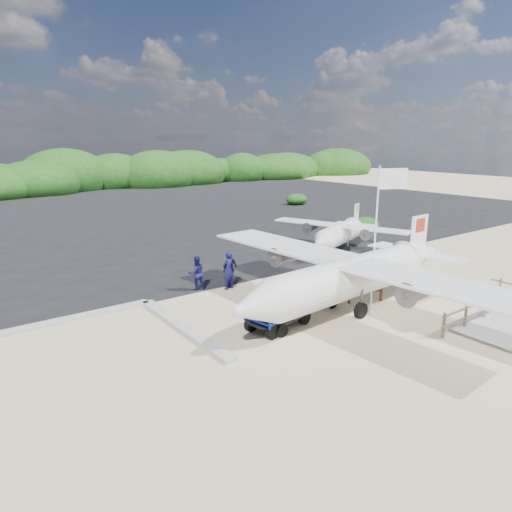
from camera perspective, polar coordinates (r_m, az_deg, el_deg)
The scene contains 13 objects.
ground at distance 19.56m, azimuth 4.88°, elevation -7.37°, with size 160.00×160.00×0.00m, color beige.
asphalt_apron at distance 45.81m, azimuth -20.65°, elevation 4.45°, with size 90.00×50.00×0.04m, color #B2B2B2, non-canonical shape.
lagoon at distance 17.04m, azimuth -22.93°, elevation -12.00°, with size 9.00×7.00×0.40m, color #B2B2B2, non-canonical shape.
walkway_pad at distance 20.45m, azimuth 28.42°, elevation -8.17°, with size 3.50×2.50×0.10m, color #B2B2B2, non-canonical shape.
vegetation_band at distance 70.03m, azimuth -26.40°, elevation 7.06°, with size 124.00×8.00×4.40m, color #B2B2B2, non-canonical shape.
fence at distance 21.26m, azimuth 26.59°, elevation -7.11°, with size 6.40×2.00×1.10m, color #B2B2B2, non-canonical shape.
baggage_cart at distance 18.34m, azimuth 2.77°, elevation -8.87°, with size 2.76×1.58×1.38m, color #0B1EB3, non-canonical shape.
flagpole at distance 20.29m, azimuth 14.06°, elevation -6.96°, with size 1.24×0.52×6.22m, color white, non-canonical shape.
signboard at distance 21.53m, azimuth 13.44°, elevation -5.65°, with size 1.77×0.17×1.46m, color brown, non-canonical shape.
crew_a at distance 22.49m, azimuth -3.47°, elevation -1.79°, with size 0.71×0.47×1.94m, color #121346.
crew_b at distance 22.56m, azimuth -7.44°, elevation -2.13°, with size 0.84×0.65×1.72m, color #121346.
crew_c at distance 22.86m, azimuth -3.28°, elevation -1.63°, with size 1.09×0.45×1.86m, color #121346.
aircraft_large at distance 50.24m, azimuth -1.37°, elevation 6.19°, with size 15.47×15.47×4.64m, color #B2B2B2, non-canonical shape.
Camera 1 is at (-12.03, -13.60, 7.28)m, focal length 32.00 mm.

